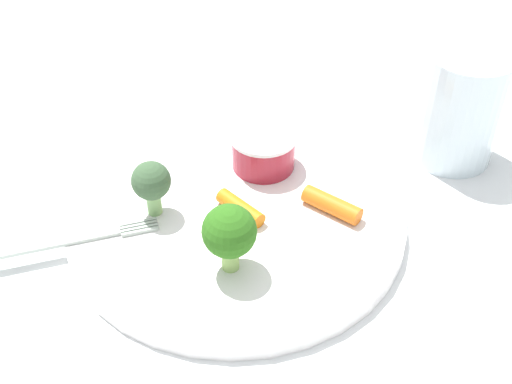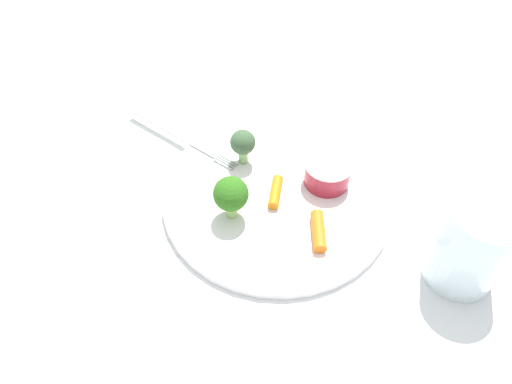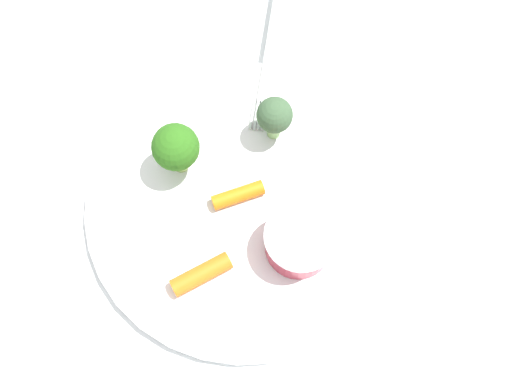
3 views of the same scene
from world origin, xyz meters
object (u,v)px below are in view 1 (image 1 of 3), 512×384
Objects in this scene: plate at (237,215)px; carrot_stick_1 at (245,206)px; fork at (40,247)px; broccoli_floret_0 at (151,183)px; drinking_glass at (460,108)px; carrot_stick_0 at (332,205)px; broccoli_floret_1 at (229,233)px; sauce_cup at (263,150)px.

plate is 6.14× the size of carrot_stick_1.
broccoli_floret_0 is at bearing 83.29° from fork.
carrot_stick_0 is at bearing -85.29° from drinking_glass.
carrot_stick_0 is (-0.01, 0.09, -0.03)m from broccoli_floret_1.
carrot_stick_1 is 0.20m from drinking_glass.
carrot_stick_1 is at bearing 33.28° from plate.
carrot_stick_0 reaches higher than carrot_stick_1.
broccoli_floret_0 is 0.86× the size of broccoli_floret_1.
fork is (-0.01, -0.19, -0.01)m from sauce_cup.
fork is at bearing -130.71° from broccoli_floret_1.
plate is 1.50× the size of fork.
broccoli_floret_0 is 0.14m from carrot_stick_0.
carrot_stick_1 is 0.24× the size of fork.
broccoli_floret_1 is (0.08, -0.08, 0.02)m from sauce_cup.
broccoli_floret_0 reaches higher than sauce_cup.
broccoli_floret_0 is 0.07m from carrot_stick_1.
carrot_stick_0 reaches higher than fork.
sauce_cup is 0.19m from fork.
drinking_glass reaches higher than broccoli_floret_1.
broccoli_floret_0 is at bearing -123.11° from carrot_stick_0.
broccoli_floret_1 reaches higher than fork.
broccoli_floret_0 is at bearing -123.23° from carrot_stick_1.
drinking_glass is at bearing 94.71° from carrot_stick_0.
broccoli_floret_0 is (0.00, -0.10, 0.01)m from sauce_cup.
broccoli_floret_0 reaches higher than carrot_stick_1.
broccoli_floret_0 is 0.47× the size of drinking_glass.
broccoli_floret_0 is at bearing -167.05° from broccoli_floret_1.
broccoli_floret_1 is at bearing 49.29° from fork.
broccoli_floret_1 reaches higher than broccoli_floret_0.
broccoli_floret_0 is 0.09m from fork.
plate is at bearing -54.44° from sauce_cup.
fork is at bearing -112.79° from carrot_stick_0.
carrot_stick_0 is at bearing 56.89° from broccoli_floret_0.
broccoli_floret_0 is 0.27× the size of fork.
carrot_stick_1 is (-0.04, 0.04, -0.03)m from broccoli_floret_1.
drinking_glass is (0.03, 0.20, 0.04)m from plate.
carrot_stick_0 is 0.27× the size of fork.
fork is (-0.08, -0.20, -0.01)m from carrot_stick_0.
broccoli_floret_1 is at bearing -42.36° from carrot_stick_1.
broccoli_floret_0 is at bearing -120.63° from plate.
fork is at bearing -108.36° from carrot_stick_1.
carrot_stick_1 is (0.04, -0.04, -0.01)m from sauce_cup.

